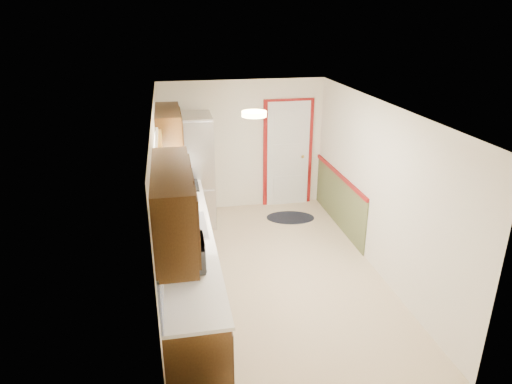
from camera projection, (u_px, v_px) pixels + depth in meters
name	position (u px, v px, depth m)	size (l,w,h in m)	color
room_shell	(273.00, 196.00, 6.13)	(3.20, 5.20, 2.52)	beige
kitchen_run	(183.00, 239.00, 5.79)	(0.63, 4.00, 2.20)	#3D230D
back_wall_trim	(299.00, 163.00, 8.43)	(1.12, 2.30, 2.08)	maroon
ceiling_fixture	(254.00, 114.00, 5.46)	(0.30, 0.30, 0.06)	#FFD88C
microwave	(189.00, 251.00, 4.88)	(0.51, 0.28, 0.35)	white
refrigerator	(190.00, 171.00, 7.79)	(0.81, 0.81, 1.93)	#B7B7BC
rug	(290.00, 218.00, 8.31)	(0.87, 0.56, 0.01)	black
cooktop	(181.00, 185.00, 7.21)	(0.54, 0.64, 0.02)	black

